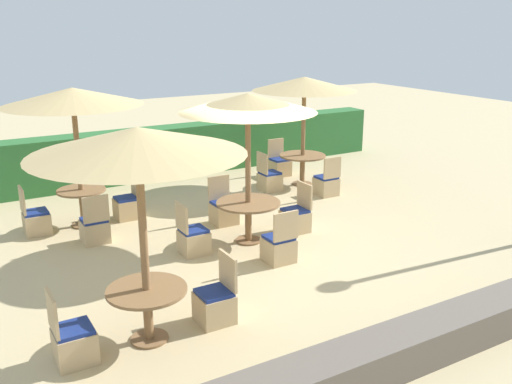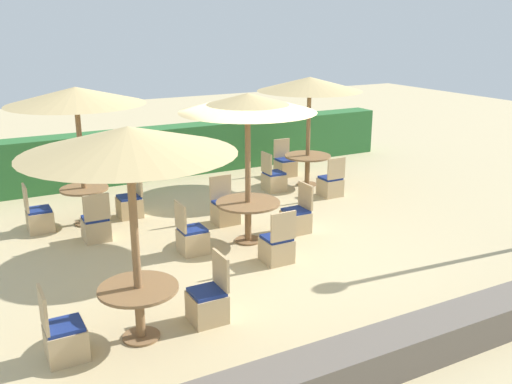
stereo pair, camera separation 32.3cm
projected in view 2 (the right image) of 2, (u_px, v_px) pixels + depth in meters
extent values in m
plane|color=#C6B284|center=(272.00, 250.00, 10.03)|extent=(40.00, 40.00, 0.00)
cube|color=#2D6B33|center=(163.00, 152.00, 14.56)|extent=(13.00, 0.70, 1.27)
cube|color=#6B6056|center=(429.00, 338.00, 6.81)|extent=(10.00, 0.56, 0.46)
cylinder|color=olive|center=(308.00, 134.00, 13.59)|extent=(0.10, 0.10, 2.52)
cone|color=tan|center=(310.00, 84.00, 13.24)|extent=(2.46, 2.46, 0.32)
cylinder|color=olive|center=(307.00, 184.00, 13.95)|extent=(0.48, 0.48, 0.03)
cylinder|color=olive|center=(307.00, 171.00, 13.85)|extent=(0.12, 0.12, 0.70)
cylinder|color=olive|center=(308.00, 156.00, 13.75)|extent=(1.11, 1.11, 0.04)
cube|color=tan|center=(330.00, 187.00, 13.04)|extent=(0.46, 0.46, 0.40)
cube|color=navy|center=(330.00, 178.00, 12.97)|extent=(0.42, 0.42, 0.05)
cube|color=tan|center=(336.00, 169.00, 12.72)|extent=(0.46, 0.04, 0.48)
cube|color=tan|center=(274.00, 182.00, 13.44)|extent=(0.46, 0.46, 0.40)
cube|color=navy|center=(274.00, 173.00, 13.37)|extent=(0.42, 0.42, 0.05)
cube|color=tan|center=(267.00, 163.00, 13.20)|extent=(0.04, 0.46, 0.48)
cube|color=tan|center=(286.00, 168.00, 14.70)|extent=(0.46, 0.46, 0.40)
cube|color=navy|center=(286.00, 160.00, 14.64)|extent=(0.42, 0.42, 0.05)
cube|color=tan|center=(282.00, 148.00, 14.74)|extent=(0.46, 0.04, 0.48)
cylinder|color=olive|center=(82.00, 160.00, 10.93)|extent=(0.10, 0.10, 2.61)
cone|color=tan|center=(76.00, 95.00, 10.58)|extent=(2.58, 2.58, 0.32)
cylinder|color=olive|center=(87.00, 223.00, 11.31)|extent=(0.48, 0.48, 0.03)
cylinder|color=olive|center=(86.00, 207.00, 11.21)|extent=(0.12, 0.12, 0.70)
cylinder|color=olive|center=(84.00, 189.00, 11.10)|extent=(0.93, 0.93, 0.04)
cube|color=tan|center=(130.00, 207.00, 11.64)|extent=(0.46, 0.46, 0.40)
cube|color=navy|center=(129.00, 197.00, 11.57)|extent=(0.42, 0.42, 0.05)
cube|color=tan|center=(138.00, 183.00, 11.59)|extent=(0.04, 0.46, 0.48)
cube|color=tan|center=(96.00, 230.00, 10.42)|extent=(0.46, 0.46, 0.40)
cube|color=navy|center=(95.00, 218.00, 10.35)|extent=(0.42, 0.42, 0.05)
cube|color=tan|center=(97.00, 207.00, 10.10)|extent=(0.46, 0.04, 0.48)
cube|color=tan|center=(40.00, 221.00, 10.86)|extent=(0.46, 0.46, 0.40)
cube|color=navy|center=(39.00, 210.00, 10.80)|extent=(0.42, 0.42, 0.05)
cube|color=tan|center=(26.00, 198.00, 10.62)|extent=(0.04, 0.46, 0.48)
cylinder|color=olive|center=(248.00, 172.00, 10.04)|extent=(0.10, 0.10, 2.61)
cone|color=tan|center=(248.00, 103.00, 9.68)|extent=(2.38, 2.38, 0.32)
cylinder|color=olive|center=(248.00, 240.00, 10.41)|extent=(0.48, 0.48, 0.03)
cylinder|color=olive|center=(248.00, 223.00, 10.31)|extent=(0.12, 0.12, 0.71)
cylinder|color=olive|center=(248.00, 203.00, 10.21)|extent=(1.16, 1.16, 0.04)
cube|color=tan|center=(296.00, 222.00, 10.81)|extent=(0.46, 0.46, 0.40)
cube|color=navy|center=(296.00, 211.00, 10.75)|extent=(0.42, 0.42, 0.05)
cube|color=tan|center=(306.00, 196.00, 10.76)|extent=(0.04, 0.46, 0.48)
cube|color=tan|center=(193.00, 241.00, 9.86)|extent=(0.46, 0.46, 0.40)
cube|color=navy|center=(192.00, 229.00, 9.80)|extent=(0.42, 0.42, 0.05)
cube|color=tan|center=(180.00, 217.00, 9.62)|extent=(0.04, 0.46, 0.48)
cube|color=tan|center=(225.00, 213.00, 11.28)|extent=(0.46, 0.46, 0.40)
cube|color=navy|center=(225.00, 203.00, 11.22)|extent=(0.42, 0.42, 0.05)
cube|color=tan|center=(220.00, 187.00, 11.32)|extent=(0.46, 0.04, 0.48)
cube|color=tan|center=(276.00, 250.00, 9.49)|extent=(0.46, 0.46, 0.40)
cube|color=navy|center=(277.00, 238.00, 9.42)|extent=(0.42, 0.42, 0.05)
cube|color=tan|center=(283.00, 227.00, 9.17)|extent=(0.46, 0.04, 0.48)
cylinder|color=olive|center=(135.00, 241.00, 6.88)|extent=(0.10, 0.10, 2.64)
cone|color=tan|center=(128.00, 140.00, 6.52)|extent=(2.52, 2.52, 0.32)
cylinder|color=olive|center=(141.00, 336.00, 7.26)|extent=(0.48, 0.48, 0.03)
cylinder|color=olive|center=(140.00, 314.00, 7.17)|extent=(0.12, 0.12, 0.67)
cylinder|color=olive|center=(138.00, 289.00, 7.07)|extent=(1.00, 1.00, 0.04)
cube|color=tan|center=(66.00, 343.00, 6.78)|extent=(0.46, 0.46, 0.40)
cube|color=navy|center=(64.00, 326.00, 6.71)|extent=(0.42, 0.42, 0.05)
cube|color=tan|center=(43.00, 310.00, 6.54)|extent=(0.04, 0.46, 0.48)
cube|color=tan|center=(207.00, 307.00, 7.61)|extent=(0.46, 0.46, 0.40)
cube|color=navy|center=(207.00, 292.00, 7.55)|extent=(0.42, 0.42, 0.05)
cube|color=tan|center=(221.00, 270.00, 7.57)|extent=(0.04, 0.46, 0.48)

